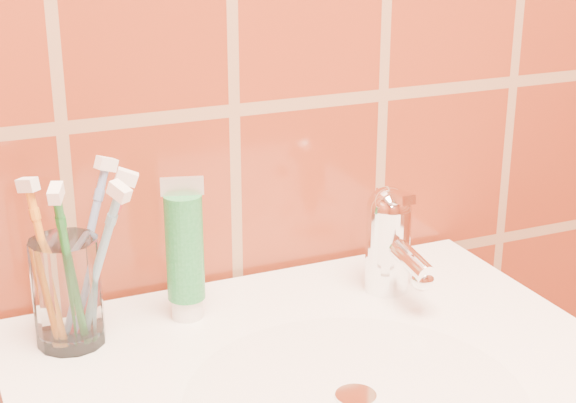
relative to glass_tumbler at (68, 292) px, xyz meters
name	(u,v)px	position (x,y,z in m)	size (l,w,h in m)	color
glass_tumbler	(68,292)	(0.00, 0.00, 0.00)	(0.07, 0.07, 0.11)	white
toothpaste_tube	(185,253)	(0.12, 0.01, 0.02)	(0.04, 0.04, 0.15)	white
faucet	(390,237)	(0.34, -0.02, 0.01)	(0.05, 0.11, 0.12)	white
toothbrush_0	(47,264)	(-0.02, 0.01, 0.03)	(0.04, 0.05, 0.17)	orange
toothbrush_1	(98,266)	(0.03, -0.02, 0.03)	(0.06, 0.08, 0.18)	#6AA1BD
toothbrush_2	(69,269)	(0.00, -0.02, 0.03)	(0.04, 0.07, 0.18)	#1D7029
toothbrush_3	(86,249)	(0.02, 0.02, 0.03)	(0.08, 0.05, 0.18)	#6885B9
toothbrush_4	(99,257)	(0.03, 0.00, 0.03)	(0.08, 0.04, 0.18)	#B3262B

